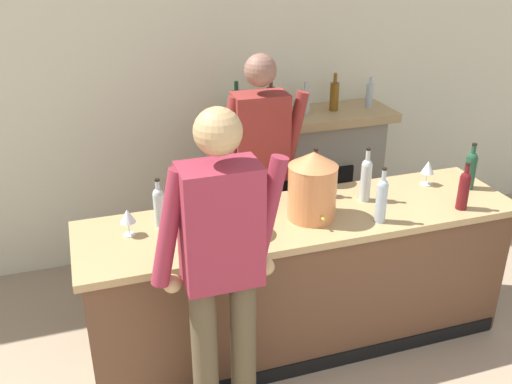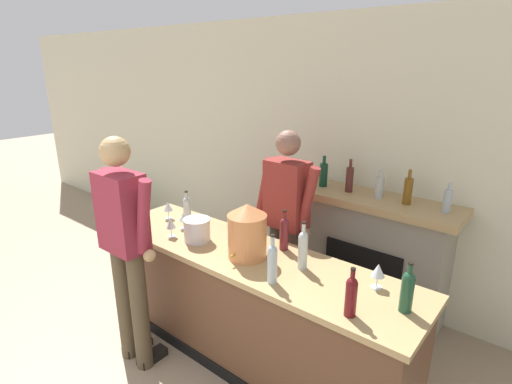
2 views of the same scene
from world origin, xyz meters
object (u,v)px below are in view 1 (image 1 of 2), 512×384
(person_customer, at_px, (222,275))
(wine_glass_back_row, at_px, (180,216))
(wine_bottle_cabernet_heavy, at_px, (159,205))
(wine_bottle_riesling_slim, at_px, (315,175))
(wine_glass_mid_counter, at_px, (428,168))
(wine_glass_near_bucket, at_px, (128,217))
(wine_bottle_port_short, at_px, (471,168))
(wine_bottle_burgundy_dark, at_px, (382,198))
(person_bartender, at_px, (260,171))
(wine_bottle_rose_blush, at_px, (366,178))
(wine_glass_front_left, at_px, (197,227))
(wine_bottle_chardonnay_pale, at_px, (464,189))
(fireplace_stone, at_px, (301,179))
(copper_dispenser, at_px, (312,185))
(ice_bucket_steel, at_px, (233,218))

(person_customer, height_order, wine_glass_back_row, person_customer)
(wine_bottle_cabernet_heavy, distance_m, wine_bottle_riesling_slim, 1.01)
(wine_glass_mid_counter, xyz_separation_m, wine_glass_near_bucket, (-1.97, -0.08, -0.00))
(wine_bottle_port_short, bearing_deg, wine_bottle_burgundy_dark, -163.34)
(person_bartender, height_order, wine_glass_back_row, person_bartender)
(wine_bottle_cabernet_heavy, bearing_deg, wine_bottle_port_short, -3.44)
(wine_bottle_rose_blush, relative_size, wine_glass_front_left, 2.03)
(wine_bottle_port_short, xyz_separation_m, wine_glass_back_row, (-1.92, -0.01, -0.04))
(wine_glass_back_row, bearing_deg, wine_bottle_cabernet_heavy, 126.82)
(wine_bottle_chardonnay_pale, height_order, wine_bottle_cabernet_heavy, wine_bottle_chardonnay_pale)
(wine_glass_mid_counter, distance_m, wine_glass_back_row, 1.69)
(person_bartender, distance_m, wine_bottle_rose_blush, 0.74)
(wine_bottle_chardonnay_pale, relative_size, wine_glass_front_left, 1.75)
(wine_bottle_riesling_slim, relative_size, wine_glass_back_row, 2.21)
(fireplace_stone, height_order, wine_bottle_chardonnay_pale, fireplace_stone)
(wine_glass_mid_counter, bearing_deg, copper_dispenser, -167.91)
(wine_bottle_chardonnay_pale, relative_size, wine_bottle_burgundy_dark, 0.89)
(person_bartender, distance_m, copper_dispenser, 0.67)
(wine_bottle_burgundy_dark, bearing_deg, wine_bottle_cabernet_heavy, 163.78)
(person_customer, xyz_separation_m, wine_glass_front_left, (-0.02, 0.44, 0.03))
(person_customer, xyz_separation_m, wine_bottle_chardonnay_pale, (1.62, 0.38, 0.04))
(fireplace_stone, xyz_separation_m, wine_glass_front_left, (-1.18, -1.37, 0.46))
(wine_bottle_riesling_slim, xyz_separation_m, wine_glass_back_row, (-0.91, -0.22, -0.04))
(wine_glass_near_bucket, bearing_deg, fireplace_stone, 36.85)
(person_bartender, height_order, wine_glass_front_left, person_bartender)
(ice_bucket_steel, height_order, wine_bottle_chardonnay_pale, wine_bottle_chardonnay_pale)
(wine_glass_back_row, bearing_deg, wine_bottle_port_short, 0.18)
(fireplace_stone, bearing_deg, wine_bottle_port_short, -59.94)
(wine_glass_mid_counter, bearing_deg, wine_glass_front_left, -168.87)
(wine_bottle_riesling_slim, distance_m, wine_glass_mid_counter, 0.78)
(ice_bucket_steel, bearing_deg, copper_dispenser, 5.05)
(person_customer, distance_m, wine_bottle_burgundy_dark, 1.13)
(ice_bucket_steel, xyz_separation_m, wine_glass_front_left, (-0.22, -0.08, 0.02))
(ice_bucket_steel, relative_size, wine_glass_near_bucket, 1.38)
(copper_dispenser, xyz_separation_m, wine_bottle_riesling_slim, (0.14, 0.27, -0.07))
(wine_bottle_burgundy_dark, height_order, wine_glass_front_left, wine_bottle_burgundy_dark)
(wine_glass_front_left, bearing_deg, wine_bottle_port_short, 5.73)
(copper_dispenser, relative_size, wine_bottle_port_short, 1.33)
(wine_bottle_rose_blush, bearing_deg, wine_glass_near_bucket, 179.74)
(person_bartender, distance_m, wine_glass_back_row, 0.89)
(person_customer, relative_size, wine_bottle_burgundy_dark, 5.40)
(wine_bottle_riesling_slim, bearing_deg, person_customer, -135.02)
(wine_bottle_chardonnay_pale, distance_m, wine_bottle_burgundy_dark, 0.56)
(person_bartender, xyz_separation_m, wine_bottle_cabernet_heavy, (-0.76, -0.46, 0.07))
(copper_dispenser, xyz_separation_m, wine_glass_near_bucket, (-1.05, 0.12, -0.09))
(wine_bottle_riesling_slim, relative_size, wine_bottle_burgundy_dark, 0.95)
(person_bartender, distance_m, wine_bottle_cabernet_heavy, 0.89)
(fireplace_stone, relative_size, person_bartender, 0.83)
(person_customer, bearing_deg, wine_bottle_rose_blush, 31.22)
(wine_glass_mid_counter, bearing_deg, wine_glass_near_bucket, -177.68)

